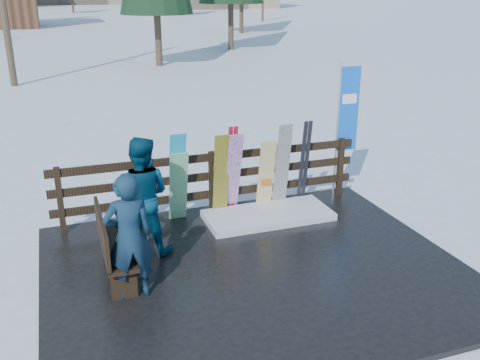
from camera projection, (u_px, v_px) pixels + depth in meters
name	position (u px, v px, depth m)	size (l,w,h in m)	color
ground	(256.00, 273.00, 7.85)	(700.00, 700.00, 0.00)	white
deck	(256.00, 271.00, 7.84)	(6.00, 5.00, 0.08)	black
fence	(212.00, 178.00, 9.55)	(5.60, 0.10, 1.15)	black
snow_patch	(268.00, 215.00, 9.49)	(2.23, 1.00, 0.12)	white
bench	(111.00, 245.00, 7.41)	(0.40, 1.50, 0.97)	black
snowboard_0	(177.00, 178.00, 9.09)	(0.27, 0.03, 1.68)	#1AA1E3
snowboard_1	(178.00, 187.00, 9.15)	(0.31, 0.03, 1.35)	silver
snowboard_2	(221.00, 176.00, 9.35)	(0.27, 0.03, 1.54)	yellow
snowboard_3	(233.00, 174.00, 9.42)	(0.26, 0.03, 1.59)	white
snowboard_4	(282.00, 166.00, 9.70)	(0.26, 0.03, 1.63)	black
snowboard_5	(266.00, 175.00, 9.65)	(0.30, 0.03, 1.36)	silver
ski_pair_a	(232.00, 170.00, 9.46)	(0.16, 0.26, 1.64)	#A31429
ski_pair_b	(304.00, 162.00, 9.91)	(0.17, 0.23, 1.62)	black
rental_flag	(346.00, 114.00, 10.10)	(0.45, 0.04, 2.60)	silver
person_front	(129.00, 237.00, 6.84)	(0.63, 0.41, 1.73)	#173A4E
person_back	(142.00, 196.00, 8.02)	(0.89, 0.70, 1.84)	navy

